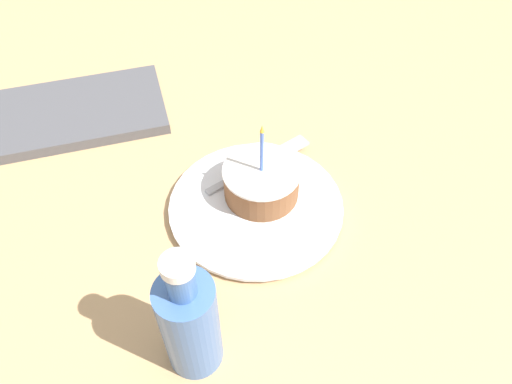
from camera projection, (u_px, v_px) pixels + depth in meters
The scene contains 6 objects.
ground_plane at pixel (260, 205), 0.79m from camera, with size 2.40×2.40×0.04m.
plate at pixel (256, 206), 0.75m from camera, with size 0.26×0.26×0.02m.
cake_slice at pixel (261, 182), 0.74m from camera, with size 0.12×0.12×0.14m.
fork at pixel (265, 161), 0.80m from camera, with size 0.19×0.09×0.00m.
bottle at pixel (190, 323), 0.55m from camera, with size 0.07×0.07×0.21m.
marble_board at pixel (81, 111), 0.90m from camera, with size 0.30×0.18×0.02m.
Camera 1 is at (-0.14, -0.48, 0.59)m, focal length 35.00 mm.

